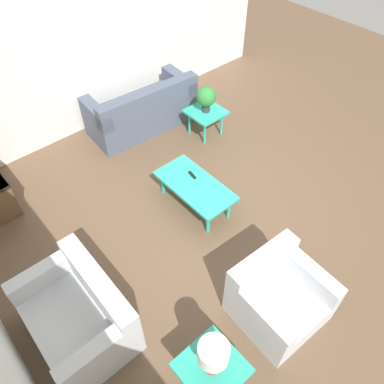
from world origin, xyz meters
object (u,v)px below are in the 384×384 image
(potted_plant, at_px, (206,97))
(loveseat, at_px, (81,315))
(sofa, at_px, (143,111))
(armchair, at_px, (277,296))
(side_table_lamp, at_px, (212,369))
(coffee_table, at_px, (195,187))
(table_lamp, at_px, (213,355))
(side_table_plant, at_px, (206,114))

(potted_plant, bearing_deg, loveseat, 116.65)
(sofa, height_order, armchair, sofa)
(armchair, distance_m, loveseat, 2.14)
(loveseat, height_order, side_table_lamp, loveseat)
(sofa, relative_size, loveseat, 1.49)
(armchair, relative_size, potted_plant, 2.16)
(armchair, bearing_deg, potted_plant, 64.24)
(coffee_table, xyz_separation_m, potted_plant, (1.11, -1.23, 0.37))
(coffee_table, relative_size, table_lamp, 2.55)
(loveseat, bearing_deg, coffee_table, 105.60)
(sofa, xyz_separation_m, armchair, (-3.80, 0.94, -0.02))
(potted_plant, bearing_deg, sofa, 38.21)
(loveseat, bearing_deg, armchair, 54.99)
(table_lamp, bearing_deg, side_table_plant, -41.84)
(armchair, distance_m, potted_plant, 3.38)
(loveseat, relative_size, table_lamp, 2.77)
(side_table_plant, relative_size, table_lamp, 1.25)
(side_table_plant, height_order, side_table_lamp, same)
(sofa, distance_m, armchair, 3.91)
(armchair, xyz_separation_m, coffee_table, (1.81, -0.40, 0.05))
(potted_plant, bearing_deg, table_lamp, 138.16)
(loveseat, xyz_separation_m, potted_plant, (1.69, -3.36, 0.43))
(armchair, bearing_deg, sofa, 79.30)
(side_table_plant, relative_size, potted_plant, 1.31)
(sofa, distance_m, loveseat, 3.70)
(armchair, height_order, side_table_plant, armchair)
(sofa, relative_size, potted_plant, 4.32)
(sofa, relative_size, side_table_lamp, 3.31)
(coffee_table, height_order, side_table_plant, side_table_plant)
(coffee_table, relative_size, side_table_lamp, 2.04)
(potted_plant, bearing_deg, coffee_table, 132.22)
(side_table_lamp, bearing_deg, potted_plant, -41.84)
(sofa, bearing_deg, potted_plant, 132.09)
(loveseat, distance_m, coffee_table, 2.21)
(coffee_table, xyz_separation_m, table_lamp, (-1.92, 1.48, 0.41))
(side_table_plant, bearing_deg, table_lamp, 138.16)
(potted_plant, distance_m, table_lamp, 4.07)
(armchair, distance_m, side_table_lamp, 1.10)
(side_table_plant, xyz_separation_m, potted_plant, (0.00, 0.00, 0.33))
(coffee_table, height_order, potted_plant, potted_plant)
(armchair, relative_size, loveseat, 0.75)
(coffee_table, bearing_deg, table_lamp, 142.21)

